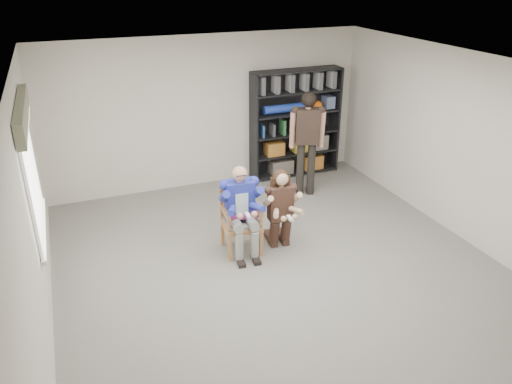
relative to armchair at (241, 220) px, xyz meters
name	(u,v)px	position (x,y,z in m)	size (l,w,h in m)	color
room_shell	(288,183)	(0.33, -0.86, 0.88)	(6.00, 7.00, 2.80)	silver
floor	(286,276)	(0.33, -0.86, -0.52)	(6.00, 7.00, 0.01)	slate
window_left	(33,171)	(-2.62, 0.14, 1.11)	(0.16, 2.00, 1.75)	white
armchair	(241,220)	(0.00, 0.00, 0.00)	(0.60, 0.58, 1.03)	#9F683C
seated_man	(241,210)	(0.00, 0.00, 0.15)	(0.58, 0.80, 1.34)	navy
kneeling_woman	(281,210)	(0.58, -0.12, 0.10)	(0.52, 0.83, 1.23)	#39201D
bookshelf	(296,124)	(2.03, 2.42, 0.53)	(1.80, 0.38, 2.10)	black
standing_man	(307,145)	(1.79, 1.45, 0.44)	(0.59, 0.33, 1.90)	black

